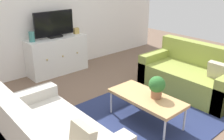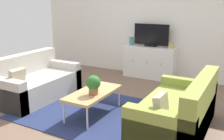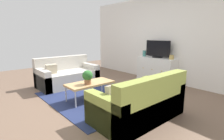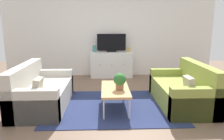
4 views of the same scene
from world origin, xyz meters
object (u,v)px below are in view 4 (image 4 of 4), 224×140
Objects in this scene: coffee_table at (115,89)px; tv_console at (111,64)px; couch_right_side at (185,91)px; mantel_clock at (128,50)px; couch_left_side at (39,93)px; glass_vase at (95,49)px; potted_plant at (120,81)px; flat_screen_tv at (111,43)px.

tv_console is (0.02, 2.51, 0.01)m from coffee_table.
mantel_clock reaches higher than couch_right_side.
couch_left_side is at bearing 174.65° from coffee_table.
mantel_clock is (1.02, 0.00, -0.03)m from glass_vase.
tv_console is 9.66× the size of mantel_clock.
couch_left_side is 5.38× the size of potted_plant.
couch_right_side reaches higher than tv_console.
couch_right_side is 5.38× the size of potted_plant.
couch_left_side is 1.48m from coffee_table.
couch_left_side is 12.87× the size of mantel_clock.
flat_screen_tv is at bearing 177.74° from mantel_clock.
couch_left_side is at bearing 170.96° from potted_plant.
couch_right_side is at bearing -60.01° from flat_screen_tv.
glass_vase is (-0.56, 2.62, 0.29)m from potted_plant.
potted_plant is at bearing -88.82° from flat_screen_tv.
couch_right_side is 1.38m from potted_plant.
potted_plant is at bearing -77.89° from glass_vase.
flat_screen_tv is (0.02, 2.53, 0.66)m from coffee_table.
coffee_table is at bearing -90.52° from flat_screen_tv.
tv_console is at bearing 120.19° from couch_right_side.
glass_vase is (-1.89, 2.37, 0.59)m from couch_right_side.
potted_plant is 2.68m from flat_screen_tv.
couch_right_side is (2.87, 0.00, 0.00)m from couch_left_side.
glass_vase is at bearing 100.93° from coffee_table.
mantel_clock is at bearing 0.00° from tv_console.
mantel_clock is (0.51, 0.00, 0.45)m from tv_console.
potted_plant is at bearing -169.50° from couch_right_side.
potted_plant is (0.08, -0.11, 0.20)m from coffee_table.
couch_right_side reaches higher than coffee_table.
flat_screen_tv is (-0.05, 2.64, 0.45)m from potted_plant.
coffee_table is at bearing -174.41° from couch_right_side.
couch_right_side is at bearing -59.81° from tv_console.
glass_vase is at bearing 67.51° from couch_left_side.
couch_right_side is 1.41m from coffee_table.
tv_console reaches higher than potted_plant.
potted_plant is (-1.33, -0.25, 0.30)m from couch_right_side.
coffee_table is 0.86× the size of tv_console.
potted_plant is 0.25× the size of tv_console.
flat_screen_tv is at bearing 58.09° from couch_left_side.
mantel_clock is at bearing 78.07° from coffee_table.
potted_plant is at bearing -99.82° from mantel_clock.
coffee_table is 5.52× the size of glass_vase.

